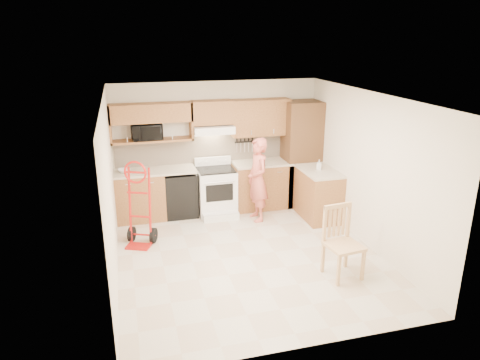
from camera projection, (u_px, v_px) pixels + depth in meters
name	position (u px, v px, depth m)	size (l,w,h in m)	color
floor	(248.00, 256.00, 7.04)	(4.00, 4.50, 0.02)	#BFAC91
ceiling	(249.00, 96.00, 6.25)	(4.00, 4.50, 0.02)	white
wall_back	(217.00, 146.00, 8.72)	(4.00, 0.02, 2.50)	beige
wall_front	(309.00, 248.00, 4.57)	(4.00, 0.02, 2.50)	beige
wall_left	(109.00, 192.00, 6.15)	(0.02, 4.50, 2.50)	beige
wall_right	(369.00, 170.00, 7.14)	(0.02, 4.50, 2.50)	beige
backsplash	(217.00, 148.00, 8.71)	(3.92, 0.03, 0.55)	beige
lower_cab_left	(140.00, 196.00, 8.31)	(0.90, 0.60, 0.90)	#9E6C3D
dishwasher	(180.00, 194.00, 8.50)	(0.60, 0.60, 0.85)	black
lower_cab_right	(261.00, 185.00, 8.89)	(1.14, 0.60, 0.90)	#9E6C3D
countertop_left	(155.00, 171.00, 8.23)	(1.50, 0.63, 0.04)	beige
countertop_right	(262.00, 163.00, 8.74)	(1.14, 0.63, 0.04)	beige
cab_return_right	(318.00, 195.00, 8.37)	(0.60, 1.00, 0.90)	#9E6C3D
countertop_return	(320.00, 171.00, 8.22)	(0.63, 1.00, 0.04)	beige
pantry_tall	(301.00, 154.00, 8.90)	(0.70, 0.60, 2.10)	#50331C
upper_cab_left	(151.00, 113.00, 8.02)	(1.50, 0.33, 0.34)	#9E6C3D
upper_shelf_mw	(152.00, 140.00, 8.18)	(1.50, 0.33, 0.04)	#9E6C3D
upper_cab_center	(212.00, 112.00, 8.31)	(0.76, 0.33, 0.44)	#9E6C3D
upper_cab_right	(260.00, 117.00, 8.59)	(1.14, 0.33, 0.70)	#9E6C3D
range_hood	(213.00, 129.00, 8.35)	(0.76, 0.46, 0.14)	white
knife_strip	(245.00, 145.00, 8.80)	(0.40, 0.05, 0.29)	black
microwave	(147.00, 132.00, 8.11)	(0.54, 0.37, 0.30)	black
range	(217.00, 188.00, 8.50)	(0.72, 0.94, 1.05)	white
person	(258.00, 180.00, 8.17)	(0.57, 0.38, 1.57)	#CB5F4F
hand_truck	(138.00, 208.00, 7.20)	(0.51, 0.47, 1.30)	red
dining_chair	(344.00, 243.00, 6.29)	(0.47, 0.51, 1.04)	tan
soap_bottle	(319.00, 165.00, 8.22)	(0.09, 0.09, 0.19)	white
bowl	(124.00, 171.00, 8.08)	(0.24, 0.24, 0.06)	white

